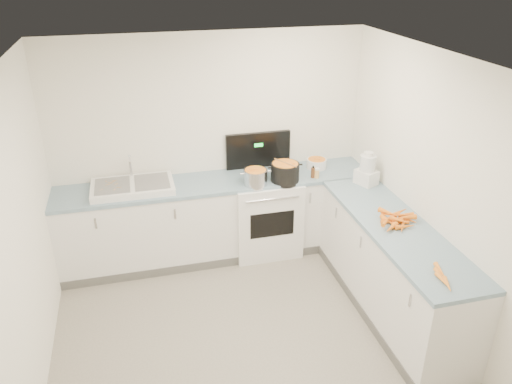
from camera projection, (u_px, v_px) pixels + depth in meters
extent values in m
cube|color=white|center=(218.00, 220.00, 5.73)|extent=(3.50, 0.60, 0.90)
cube|color=#7C9CB0|center=(216.00, 183.00, 5.52)|extent=(3.50, 0.62, 0.04)
cube|color=white|center=(391.00, 270.00, 4.83)|extent=(0.60, 2.20, 0.90)
cube|color=#7C9CB0|center=(397.00, 228.00, 4.63)|extent=(0.62, 2.20, 0.04)
cube|color=white|center=(264.00, 215.00, 5.83)|extent=(0.76, 0.65, 0.90)
cube|color=black|center=(258.00, 150.00, 5.78)|extent=(0.76, 0.05, 0.42)
cube|color=white|center=(133.00, 187.00, 5.29)|extent=(0.86, 0.52, 0.07)
cube|color=slate|center=(112.00, 186.00, 5.23)|extent=(0.36, 0.42, 0.01)
cube|color=slate|center=(152.00, 181.00, 5.32)|extent=(0.36, 0.42, 0.01)
cylinder|color=silver|center=(130.00, 165.00, 5.42)|extent=(0.03, 0.03, 0.24)
cylinder|color=silver|center=(255.00, 178.00, 5.40)|extent=(0.33, 0.33, 0.19)
cylinder|color=black|center=(285.00, 173.00, 5.48)|extent=(0.36, 0.36, 0.22)
cylinder|color=#AD7A47|center=(285.00, 163.00, 5.43)|extent=(0.17, 0.29, 0.01)
cylinder|color=white|center=(317.00, 163.00, 5.82)|extent=(0.30, 0.30, 0.11)
cylinder|color=#593319|center=(313.00, 173.00, 5.57)|extent=(0.05, 0.05, 0.12)
cylinder|color=#E5B266|center=(317.00, 174.00, 5.57)|extent=(0.06, 0.06, 0.10)
cube|color=white|center=(366.00, 177.00, 5.41)|extent=(0.25, 0.27, 0.16)
cylinder|color=silver|center=(368.00, 163.00, 5.34)|extent=(0.17, 0.17, 0.17)
cylinder|color=white|center=(369.00, 154.00, 5.29)|extent=(0.10, 0.10, 0.04)
cone|color=orange|center=(389.00, 218.00, 4.71)|extent=(0.17, 0.06, 0.04)
cone|color=orange|center=(383.00, 217.00, 4.71)|extent=(0.13, 0.17, 0.05)
cone|color=orange|center=(393.00, 222.00, 4.63)|extent=(0.08, 0.18, 0.05)
cone|color=orange|center=(393.00, 222.00, 4.63)|extent=(0.17, 0.20, 0.05)
cone|color=orange|center=(387.00, 220.00, 4.66)|extent=(0.07, 0.18, 0.05)
cone|color=orange|center=(392.00, 221.00, 4.65)|extent=(0.21, 0.07, 0.04)
cone|color=orange|center=(403.00, 226.00, 4.57)|extent=(0.15, 0.20, 0.04)
cone|color=orange|center=(408.00, 220.00, 4.68)|extent=(0.13, 0.16, 0.04)
cone|color=orange|center=(398.00, 222.00, 4.64)|extent=(0.21, 0.09, 0.04)
cone|color=orange|center=(404.00, 227.00, 4.55)|extent=(0.19, 0.06, 0.05)
cone|color=orange|center=(391.00, 228.00, 4.53)|extent=(0.18, 0.15, 0.05)
cone|color=orange|center=(388.00, 213.00, 4.72)|extent=(0.15, 0.19, 0.05)
cone|color=orange|center=(398.00, 220.00, 4.60)|extent=(0.15, 0.15, 0.05)
cone|color=orange|center=(406.00, 217.00, 4.64)|extent=(0.20, 0.07, 0.05)
cone|color=orange|center=(392.00, 220.00, 4.64)|extent=(0.19, 0.11, 0.04)
cone|color=orange|center=(403.00, 215.00, 4.69)|extent=(0.21, 0.07, 0.05)
cone|color=orange|center=(391.00, 214.00, 4.71)|extent=(0.17, 0.06, 0.04)
cone|color=orange|center=(399.00, 212.00, 4.75)|extent=(0.21, 0.12, 0.04)
cone|color=orange|center=(386.00, 221.00, 4.57)|extent=(0.16, 0.16, 0.04)
cone|color=orange|center=(447.00, 284.00, 3.78)|extent=(0.09, 0.17, 0.04)
cone|color=orange|center=(442.00, 280.00, 3.83)|extent=(0.05, 0.18, 0.04)
cone|color=orange|center=(440.00, 275.00, 3.88)|extent=(0.06, 0.17, 0.04)
cone|color=orange|center=(440.00, 270.00, 3.94)|extent=(0.07, 0.19, 0.04)
cube|color=tan|center=(111.00, 181.00, 5.33)|extent=(0.05, 0.01, 0.00)
cube|color=tan|center=(118.00, 188.00, 5.18)|extent=(0.02, 0.04, 0.00)
cube|color=tan|center=(103.00, 181.00, 5.32)|extent=(0.02, 0.05, 0.00)
cube|color=tan|center=(113.00, 182.00, 5.30)|extent=(0.04, 0.03, 0.00)
cube|color=tan|center=(106.00, 184.00, 5.26)|extent=(0.04, 0.01, 0.00)
cube|color=tan|center=(114.00, 190.00, 5.13)|extent=(0.02, 0.04, 0.00)
cube|color=tan|center=(106.00, 181.00, 5.31)|extent=(0.02, 0.03, 0.00)
cube|color=tan|center=(119.00, 187.00, 5.18)|extent=(0.05, 0.02, 0.00)
cube|color=tan|center=(108.00, 185.00, 5.24)|extent=(0.05, 0.03, 0.00)
cube|color=tan|center=(101.00, 190.00, 5.13)|extent=(0.04, 0.02, 0.00)
cube|color=tan|center=(115.00, 180.00, 5.33)|extent=(0.05, 0.01, 0.00)
cube|color=tan|center=(110.00, 183.00, 5.28)|extent=(0.05, 0.03, 0.00)
cube|color=tan|center=(116.00, 184.00, 5.25)|extent=(0.04, 0.04, 0.00)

